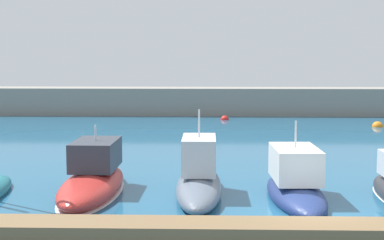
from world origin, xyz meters
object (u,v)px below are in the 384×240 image
Objects in this scene: mooring_buoy_red at (225,120)px; motorboat_red_third at (93,178)px; motorboat_slate_fourth at (199,178)px; mooring_buoy_orange at (378,127)px; motorboat_navy_fifth at (295,184)px.

motorboat_red_third is at bearing -102.80° from mooring_buoy_red.
mooring_buoy_red is at bearing -3.77° from motorboat_slate_fourth.
mooring_buoy_orange is at bearing -37.97° from motorboat_red_third.
motorboat_slate_fourth is 27.51m from mooring_buoy_orange.
mooring_buoy_red is (-2.12, 28.89, -0.60)m from motorboat_navy_fifth.
motorboat_red_third reaches higher than mooring_buoy_red.
motorboat_slate_fourth is (4.54, -0.11, 0.06)m from motorboat_red_third.
motorboat_navy_fifth is 26.18m from mooring_buoy_orange.
mooring_buoy_orange is (10.34, 24.04, -0.60)m from motorboat_navy_fifth.
motorboat_slate_fourth reaches higher than mooring_buoy_orange.
motorboat_red_third is at bearing 83.68° from motorboat_navy_fifth.
mooring_buoy_red is at bearing -11.85° from motorboat_red_third.
motorboat_navy_fifth is at bearing -85.80° from mooring_buoy_red.
mooring_buoy_red is (6.41, 28.21, -0.63)m from motorboat_red_third.
motorboat_slate_fourth is 8.65× the size of mooring_buoy_orange.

